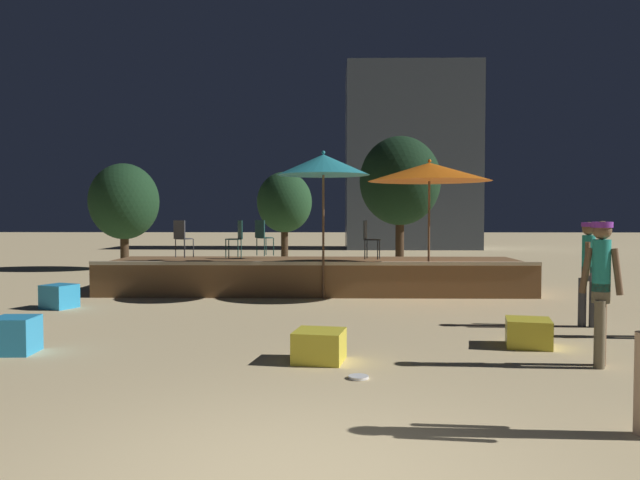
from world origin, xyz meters
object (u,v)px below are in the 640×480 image
at_px(bistro_chair_2, 262,234).
at_px(frisbee_disc, 358,377).
at_px(background_tree_0, 284,203).
at_px(cube_seat_0, 59,296).
at_px(patio_umbrella_0, 429,172).
at_px(bistro_chair_0, 368,236).
at_px(bistro_chair_3, 182,235).
at_px(cube_seat_4, 319,346).
at_px(bistro_chair_1, 237,235).
at_px(patio_umbrella_1, 323,165).
at_px(person_2, 601,284).
at_px(background_tree_2, 400,181).
at_px(person_0, 588,268).
at_px(cube_seat_1, 528,333).
at_px(background_tree_1, 124,202).
at_px(cube_seat_2, 15,335).

distance_m(bistro_chair_2, frisbee_disc, 9.06).
bearing_deg(background_tree_0, cube_seat_0, -105.78).
bearing_deg(patio_umbrella_0, background_tree_0, 110.74).
bearing_deg(bistro_chair_0, bistro_chair_3, 97.57).
distance_m(bistro_chair_0, bistro_chair_2, 2.83).
bearing_deg(cube_seat_4, bistro_chair_1, 106.58).
bearing_deg(patio_umbrella_1, frisbee_disc, -85.84).
distance_m(person_2, bistro_chair_1, 9.20).
xyz_separation_m(frisbee_disc, background_tree_2, (1.93, 13.41, 2.92)).
bearing_deg(bistro_chair_0, bistro_chair_2, 80.31).
bearing_deg(background_tree_0, background_tree_2, -46.28).
bearing_deg(bistro_chair_1, background_tree_2, 117.49).
bearing_deg(cube_seat_0, bistro_chair_0, 21.27).
relative_size(cube_seat_0, bistro_chair_0, 0.79).
distance_m(patio_umbrella_0, person_0, 4.58).
xyz_separation_m(cube_seat_1, bistro_chair_0, (-1.91, 5.87, 1.17)).
distance_m(bistro_chair_2, background_tree_1, 7.36).
bearing_deg(background_tree_1, bistro_chair_1, -51.41).
bearing_deg(background_tree_2, background_tree_0, 133.72).
relative_size(cube_seat_1, bistro_chair_2, 0.81).
relative_size(person_0, bistro_chair_2, 1.93).
height_order(cube_seat_0, cube_seat_2, cube_seat_2).
distance_m(cube_seat_4, person_2, 3.53).
xyz_separation_m(person_2, bistro_chair_0, (-2.41, 7.03, 0.34)).
height_order(bistro_chair_3, background_tree_0, background_tree_0).
bearing_deg(background_tree_0, bistro_chair_0, -74.80).
xyz_separation_m(patio_umbrella_0, background_tree_0, (-4.05, 10.69, -0.47)).
distance_m(background_tree_0, background_tree_2, 5.96).
xyz_separation_m(bistro_chair_0, background_tree_2, (1.37, 5.78, 1.58)).
xyz_separation_m(bistro_chair_0, background_tree_0, (-2.73, 10.06, 0.97)).
bearing_deg(bistro_chair_3, bistro_chair_2, -129.84).
bearing_deg(background_tree_2, patio_umbrella_1, -109.75).
distance_m(cube_seat_0, bistro_chair_1, 4.31).
distance_m(cube_seat_1, bistro_chair_0, 6.28).
bearing_deg(background_tree_2, bistro_chair_2, -130.34).
height_order(cube_seat_0, bistro_chair_0, bistro_chair_0).
bearing_deg(cube_seat_2, background_tree_2, 62.05).
height_order(cube_seat_2, background_tree_0, background_tree_0).
bearing_deg(person_0, person_2, -82.02).
distance_m(patio_umbrella_1, cube_seat_2, 7.33).
distance_m(background_tree_1, background_tree_2, 9.24).
relative_size(cube_seat_1, person_2, 0.41).
xyz_separation_m(patio_umbrella_0, person_2, (1.09, -6.39, -1.79)).
xyz_separation_m(bistro_chair_1, bistro_chair_3, (-1.36, 0.11, 0.00)).
bearing_deg(cube_seat_1, cube_seat_2, -175.44).
distance_m(patio_umbrella_0, bistro_chair_0, 2.05).
relative_size(cube_seat_1, cube_seat_2, 1.32).
bearing_deg(cube_seat_1, background_tree_2, 92.66).
height_order(cube_seat_2, cube_seat_4, cube_seat_2).
height_order(cube_seat_2, person_0, person_0).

